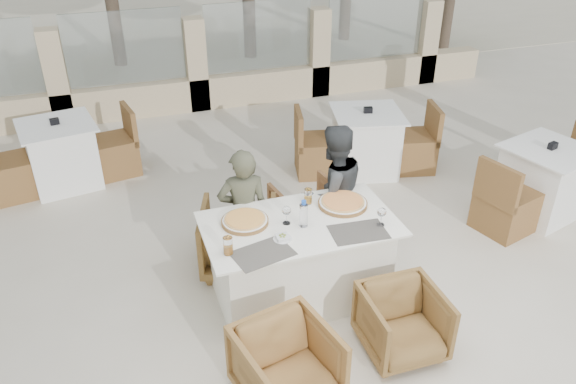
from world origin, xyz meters
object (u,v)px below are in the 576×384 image
object	(u,v)px
bg_table_b	(366,142)
diner_left	(244,214)
diner_right	(333,193)
pizza_right	(343,202)
armchair_far_left	(239,237)
bg_table_a	(62,155)
olive_dish	(283,237)
armchair_far_right	(308,213)
wine_glass_centre	(286,214)
dining_table	(299,260)
wine_glass_corner	(381,216)
pizza_left	(245,220)
beer_glass_right	(308,196)
bg_table_c	(544,181)
armchair_near_right	(402,323)
water_bottle	(304,213)
beer_glass_left	(228,246)
armchair_near_left	(287,367)

from	to	relation	value
bg_table_b	diner_left	bearing A→B (deg)	-129.10
diner_right	pizza_right	bearing A→B (deg)	69.66
armchair_far_left	bg_table_a	bearing A→B (deg)	-36.92
olive_dish	diner_right	world-z (taller)	diner_right
armchair_far_right	wine_glass_centre	bearing A→B (deg)	49.43
pizza_right	armchair_far_right	world-z (taller)	pizza_right
dining_table	wine_glass_corner	distance (m)	0.82
pizza_left	olive_dish	size ratio (longest dim) A/B	3.55
beer_glass_right	wine_glass_centre	bearing A→B (deg)	-138.83
olive_dish	bg_table_c	world-z (taller)	olive_dish
diner_left	armchair_near_right	bearing A→B (deg)	129.98
armchair_far_right	water_bottle	bearing A→B (deg)	57.97
dining_table	armchair_far_left	xyz separation A→B (m)	(-0.38, 0.59, -0.06)
pizza_left	bg_table_a	size ratio (longest dim) A/B	0.24
olive_dish	dining_table	bearing A→B (deg)	40.28
beer_glass_left	armchair_near_right	size ratio (longest dim) A/B	0.24
diner_left	diner_right	size ratio (longest dim) A/B	0.93
wine_glass_corner	armchair_far_left	size ratio (longest dim) A/B	0.26
olive_dish	wine_glass_corner	bearing A→B (deg)	-4.65
diner_left	wine_glass_corner	bearing A→B (deg)	149.31
diner_left	bg_table_a	distance (m)	2.83
wine_glass_centre	bg_table_c	world-z (taller)	wine_glass_centre
beer_glass_right	diner_right	world-z (taller)	diner_right
wine_glass_corner	water_bottle	bearing A→B (deg)	162.01
wine_glass_corner	bg_table_c	distance (m)	2.50
armchair_far_right	olive_dish	bearing A→B (deg)	50.51
bg_table_a	bg_table_b	xyz separation A→B (m)	(3.53, -0.83, 0.00)
armchair_near_right	bg_table_c	size ratio (longest dim) A/B	0.37
wine_glass_centre	beer_glass_right	size ratio (longest dim) A/B	1.33
diner_left	diner_right	xyz separation A→B (m)	(0.86, 0.00, 0.05)
armchair_far_left	bg_table_b	size ratio (longest dim) A/B	0.43
pizza_right	wine_glass_corner	world-z (taller)	wine_glass_corner
bg_table_b	armchair_near_left	bearing A→B (deg)	-110.84
wine_glass_centre	diner_left	world-z (taller)	diner_left
dining_table	bg_table_b	xyz separation A→B (m)	(1.58, 1.99, 0.00)
armchair_far_left	diner_right	bearing A→B (deg)	-167.53
wine_glass_centre	bg_table_b	bearing A→B (deg)	49.23
bg_table_a	beer_glass_right	bearing A→B (deg)	-60.40
bg_table_a	armchair_near_right	bearing A→B (deg)	-66.24
diner_right	beer_glass_left	bearing A→B (deg)	21.30
armchair_near_left	diner_right	distance (m)	1.84
wine_glass_centre	wine_glass_corner	xyz separation A→B (m)	(0.72, -0.27, 0.00)
beer_glass_right	armchair_near_left	bearing A→B (deg)	-116.08
beer_glass_left	armchair_near_right	bearing A→B (deg)	-28.22
pizza_right	diner_left	xyz separation A→B (m)	(-0.80, 0.36, -0.17)
beer_glass_right	bg_table_a	xyz separation A→B (m)	(-2.12, 2.54, -0.45)
beer_glass_right	armchair_near_left	xyz separation A→B (m)	(-0.63, -1.29, -0.54)
armchair_far_right	armchair_near_right	distance (m)	1.70
beer_glass_left	bg_table_c	size ratio (longest dim) A/B	0.09
armchair_far_left	water_bottle	bearing A→B (deg)	139.81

